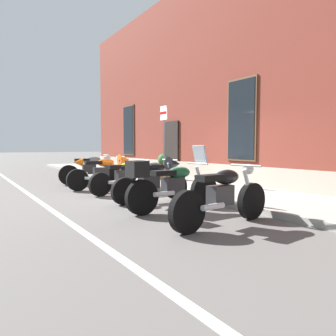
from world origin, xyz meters
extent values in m
plane|color=#565451|center=(0.00, 0.00, 0.00)|extent=(140.00, 140.00, 0.00)
cube|color=gray|center=(0.00, 1.31, 0.06)|extent=(30.00, 2.61, 0.12)
cube|color=silver|center=(0.00, -3.20, 0.00)|extent=(30.00, 0.12, 0.01)
cube|color=maroon|center=(0.00, 6.55, 3.71)|extent=(24.00, 7.88, 7.42)
cube|color=gray|center=(0.00, 2.57, 0.35)|extent=(24.00, 0.10, 0.70)
cube|color=#513823|center=(-8.00, 2.59, 2.10)|extent=(1.22, 0.06, 2.52)
cube|color=black|center=(-8.00, 2.56, 2.10)|extent=(1.10, 0.03, 2.40)
cube|color=black|center=(-4.00, 2.58, 1.15)|extent=(1.10, 0.08, 2.30)
cube|color=#513823|center=(0.00, 2.59, 2.10)|extent=(1.22, 0.06, 2.52)
cube|color=black|center=(0.00, 2.56, 2.10)|extent=(1.10, 0.03, 2.40)
cylinder|color=black|center=(-3.37, -0.29, 0.34)|extent=(0.20, 0.68, 0.67)
cylinder|color=black|center=(-3.55, -1.70, 0.34)|extent=(0.20, 0.68, 0.67)
cylinder|color=silver|center=(-3.38, -0.39, 0.60)|extent=(0.11, 0.33, 0.66)
cube|color=#28282B|center=(-3.47, -1.05, 0.52)|extent=(0.27, 0.46, 0.32)
ellipsoid|color=slate|center=(-3.45, -0.90, 0.82)|extent=(0.32, 0.55, 0.24)
cube|color=black|center=(-3.49, -1.28, 0.83)|extent=(0.28, 0.50, 0.10)
cylinder|color=silver|center=(-3.39, -0.47, 0.99)|extent=(0.62, 0.11, 0.04)
cylinder|color=silver|center=(-3.38, -1.36, 0.39)|extent=(0.15, 0.46, 0.09)
sphere|color=silver|center=(-3.38, -0.39, 0.92)|extent=(0.18, 0.18, 0.18)
cylinder|color=black|center=(-1.95, -0.38, 0.32)|extent=(0.14, 0.64, 0.64)
cylinder|color=black|center=(-1.99, -1.89, 0.32)|extent=(0.14, 0.64, 0.64)
cylinder|color=silver|center=(-1.95, -0.48, 0.58)|extent=(0.08, 0.32, 0.66)
cube|color=#28282B|center=(-1.97, -1.19, 0.50)|extent=(0.23, 0.45, 0.32)
ellipsoid|color=orange|center=(-1.97, -1.04, 0.80)|extent=(0.28, 0.53, 0.24)
cube|color=black|center=(-1.98, -1.42, 0.81)|extent=(0.24, 0.49, 0.10)
cylinder|color=silver|center=(-1.95, -0.56, 0.97)|extent=(0.62, 0.06, 0.04)
cylinder|color=silver|center=(-1.86, -1.49, 0.37)|extent=(0.10, 0.45, 0.09)
cone|color=orange|center=(-1.95, -0.43, 0.87)|extent=(0.37, 0.35, 0.36)
cone|color=orange|center=(-1.99, -1.87, 0.83)|extent=(0.25, 0.27, 0.24)
cylinder|color=black|center=(-0.87, -0.21, 0.31)|extent=(0.20, 0.62, 0.61)
cylinder|color=black|center=(-0.66, -1.71, 0.31)|extent=(0.20, 0.62, 0.61)
cylinder|color=silver|center=(-0.85, -0.31, 0.55)|extent=(0.11, 0.31, 0.61)
cube|color=#28282B|center=(-0.76, -1.01, 0.49)|extent=(0.28, 0.47, 0.32)
ellipsoid|color=gold|center=(-0.78, -0.86, 0.74)|extent=(0.33, 0.55, 0.24)
cube|color=black|center=(-0.73, -1.23, 0.75)|extent=(0.28, 0.50, 0.10)
cylinder|color=silver|center=(-0.84, -0.38, 0.91)|extent=(0.62, 0.12, 0.04)
cylinder|color=silver|center=(-0.60, -1.29, 0.36)|extent=(0.15, 0.46, 0.09)
sphere|color=silver|center=(-0.85, -0.31, 0.84)|extent=(0.18, 0.18, 0.18)
cylinder|color=black|center=(0.76, -0.31, 0.30)|extent=(0.15, 0.61, 0.60)
cylinder|color=black|center=(0.82, -1.71, 0.30)|extent=(0.15, 0.61, 0.60)
cylinder|color=silver|center=(0.76, -0.41, 0.57)|extent=(0.08, 0.33, 0.67)
cube|color=#28282B|center=(0.79, -1.06, 0.48)|extent=(0.24, 0.45, 0.32)
ellipsoid|color=black|center=(0.78, -0.91, 0.79)|extent=(0.28, 0.53, 0.24)
cube|color=black|center=(0.80, -1.29, 0.80)|extent=(0.24, 0.49, 0.10)
cylinder|color=silver|center=(0.76, -0.49, 0.96)|extent=(0.62, 0.06, 0.04)
cylinder|color=silver|center=(0.92, -1.35, 0.35)|extent=(0.11, 0.45, 0.09)
cone|color=black|center=(0.76, -0.36, 0.86)|extent=(0.37, 0.36, 0.36)
cone|color=black|center=(0.82, -1.69, 0.82)|extent=(0.25, 0.27, 0.24)
cylinder|color=black|center=(1.89, -0.34, 0.33)|extent=(0.16, 0.68, 0.67)
cylinder|color=black|center=(1.98, -1.88, 0.33)|extent=(0.16, 0.68, 0.67)
cylinder|color=silver|center=(1.90, -0.44, 0.57)|extent=(0.09, 0.30, 0.61)
cube|color=#28282B|center=(1.94, -1.16, 0.51)|extent=(0.24, 0.45, 0.32)
ellipsoid|color=#195633|center=(1.93, -1.01, 0.76)|extent=(0.29, 0.53, 0.24)
cube|color=black|center=(1.95, -1.39, 0.77)|extent=(0.25, 0.49, 0.10)
cylinder|color=silver|center=(1.90, -0.52, 0.93)|extent=(0.62, 0.07, 0.04)
cylinder|color=silver|center=(2.08, -1.45, 0.38)|extent=(0.12, 0.45, 0.09)
cube|color=#B2BCC6|center=(1.90, -0.46, 1.11)|extent=(0.37, 0.16, 0.40)
cube|color=black|center=(1.99, -1.98, 0.87)|extent=(0.38, 0.34, 0.30)
cylinder|color=black|center=(3.31, -0.40, 0.32)|extent=(0.20, 0.66, 0.65)
cylinder|color=black|center=(3.51, -1.93, 0.32)|extent=(0.20, 0.66, 0.65)
cylinder|color=silver|center=(3.32, -0.50, 0.58)|extent=(0.11, 0.32, 0.64)
cube|color=#28282B|center=(3.42, -1.21, 0.50)|extent=(0.28, 0.46, 0.32)
ellipsoid|color=black|center=(3.40, -1.07, 0.79)|extent=(0.33, 0.55, 0.24)
cube|color=black|center=(3.45, -1.44, 0.80)|extent=(0.28, 0.50, 0.10)
cylinder|color=silver|center=(3.33, -0.58, 0.96)|extent=(0.62, 0.12, 0.04)
cylinder|color=silver|center=(3.57, -1.50, 0.37)|extent=(0.15, 0.46, 0.09)
sphere|color=silver|center=(3.32, -0.50, 0.89)|extent=(0.18, 0.18, 0.18)
cylinder|color=#4C4C51|center=(-1.51, 0.74, 1.35)|extent=(0.06, 0.06, 2.46)
cube|color=white|center=(-1.51, 0.72, 2.33)|extent=(0.36, 0.03, 0.44)
cube|color=red|center=(-1.51, 0.71, 2.33)|extent=(0.36, 0.01, 0.08)
cylinder|color=brown|center=(-2.58, 1.37, 0.41)|extent=(0.58, 0.58, 0.56)
cylinder|color=black|center=(-2.58, 1.37, 0.41)|extent=(0.61, 0.61, 0.04)
sphere|color=#28602D|center=(-2.58, 1.37, 0.83)|extent=(0.40, 0.40, 0.40)
camera|label=1|loc=(7.43, -4.72, 1.29)|focal=35.46mm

